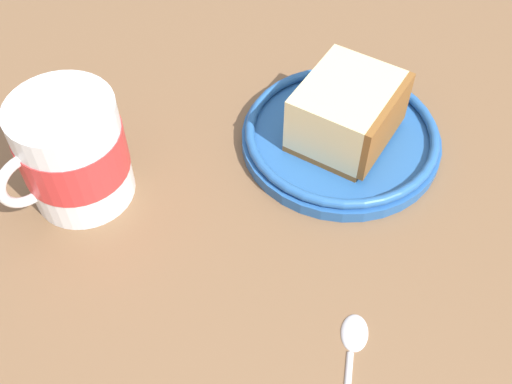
{
  "coord_description": "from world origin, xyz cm",
  "views": [
    {
      "loc": [
        13.06,
        37.21,
        40.67
      ],
      "look_at": [
        3.37,
        8.22,
        3.0
      ],
      "focal_mm": 42.74,
      "sensor_mm": 36.0,
      "label": 1
    }
  ],
  "objects": [
    {
      "name": "teaspoon",
      "position": [
        1.15,
        22.4,
        0.35
      ],
      "size": [
        6.92,
        11.32,
        0.8
      ],
      "color": "silver",
      "rests_on": "ground_plane"
    },
    {
      "name": "tea_mug",
      "position": [
        16.51,
        1.12,
        5.02
      ],
      "size": [
        10.58,
        8.61,
        9.75
      ],
      "color": "white",
      "rests_on": "ground_plane"
    },
    {
      "name": "small_plate",
      "position": [
        -6.53,
        2.92,
        0.98
      ],
      "size": [
        18.03,
        18.03,
        2.0
      ],
      "color": "#26599E",
      "rests_on": "ground_plane"
    },
    {
      "name": "ground_plane",
      "position": [
        0.0,
        0.0,
        -1.84
      ],
      "size": [
        116.3,
        116.3,
        3.69
      ],
      "primitive_type": "cube",
      "color": "brown"
    },
    {
      "name": "cake_slice",
      "position": [
        -6.7,
        3.13,
        4.05
      ],
      "size": [
        11.8,
        11.65,
        5.79
      ],
      "color": "brown",
      "rests_on": "small_plate"
    }
  ]
}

